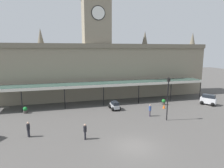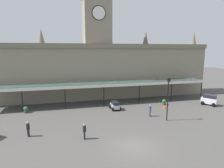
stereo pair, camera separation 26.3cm
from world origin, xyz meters
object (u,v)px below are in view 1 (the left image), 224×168
object	(u,v)px
planter_forecourt_centre	(25,110)
traffic_cone	(164,106)
pedestrian_crossing_forecourt	(85,131)
planter_by_canopy	(163,102)
car_silver_estate	(115,106)
pedestrian_beside_cars	(150,110)
victorian_lamppost	(168,94)
car_white_van	(208,100)
pedestrian_near_entrance	(28,129)

from	to	relation	value
planter_forecourt_centre	traffic_cone	bearing A→B (deg)	-7.98
pedestrian_crossing_forecourt	planter_by_canopy	world-z (taller)	pedestrian_crossing_forecourt
car_silver_estate	planter_by_canopy	distance (m)	8.65
pedestrian_beside_cars	victorian_lamppost	bearing A→B (deg)	-54.27
pedestrian_beside_cars	traffic_cone	distance (m)	4.74
car_white_van	pedestrian_beside_cars	size ratio (longest dim) A/B	1.55
pedestrian_crossing_forecourt	planter_by_canopy	bearing A→B (deg)	33.39
traffic_cone	pedestrian_crossing_forecourt	bearing A→B (deg)	-150.36
pedestrian_beside_cars	pedestrian_near_entrance	bearing A→B (deg)	-169.85
victorian_lamppost	planter_by_canopy	xyz separation A→B (m)	(3.25, 6.62, -3.00)
pedestrian_crossing_forecourt	pedestrian_beside_cars	world-z (taller)	same
pedestrian_beside_cars	victorian_lamppost	size ratio (longest dim) A/B	0.29
traffic_cone	planter_forecourt_centre	xyz separation A→B (m)	(-20.82, 2.92, 0.17)
traffic_cone	planter_forecourt_centre	distance (m)	21.03
car_white_van	victorian_lamppost	distance (m)	11.80
car_silver_estate	planter_forecourt_centre	xyz separation A→B (m)	(-13.10, 1.51, -0.07)
pedestrian_near_entrance	victorian_lamppost	bearing A→B (deg)	2.50
traffic_cone	car_silver_estate	bearing A→B (deg)	169.65
pedestrian_near_entrance	victorian_lamppost	world-z (taller)	victorian_lamppost
victorian_lamppost	traffic_cone	xyz separation A→B (m)	(2.33, 4.82, -3.17)
victorian_lamppost	planter_by_canopy	distance (m)	7.97
pedestrian_near_entrance	traffic_cone	size ratio (longest dim) A/B	2.60
car_silver_estate	traffic_cone	xyz separation A→B (m)	(7.72, -1.41, -0.24)
car_white_van	pedestrian_crossing_forecourt	world-z (taller)	car_white_van
pedestrian_crossing_forecourt	planter_forecourt_centre	xyz separation A→B (m)	(-7.48, 10.51, -0.42)
traffic_cone	planter_by_canopy	world-z (taller)	planter_by_canopy
pedestrian_beside_cars	traffic_cone	bearing A→B (deg)	36.60
car_white_van	traffic_cone	size ratio (longest dim) A/B	4.01
pedestrian_crossing_forecourt	planter_forecourt_centre	world-z (taller)	pedestrian_crossing_forecourt
car_silver_estate	planter_forecourt_centre	bearing A→B (deg)	173.43
car_white_van	car_silver_estate	world-z (taller)	car_white_van
car_white_van	planter_forecourt_centre	distance (m)	29.14
planter_forecourt_centre	pedestrian_crossing_forecourt	bearing A→B (deg)	-54.58
pedestrian_near_entrance	planter_by_canopy	bearing A→B (deg)	20.19
pedestrian_near_entrance	planter_forecourt_centre	bearing A→B (deg)	101.59
pedestrian_beside_cars	pedestrian_crossing_forecourt	bearing A→B (deg)	-153.42
pedestrian_near_entrance	pedestrian_beside_cars	size ratio (longest dim) A/B	1.00
pedestrian_near_entrance	traffic_cone	bearing A→B (deg)	16.21
car_silver_estate	traffic_cone	bearing A→B (deg)	-10.35
planter_forecourt_centre	car_silver_estate	bearing A→B (deg)	-6.57
planter_forecourt_centre	planter_by_canopy	bearing A→B (deg)	-2.92
car_silver_estate	pedestrian_beside_cars	distance (m)	5.78
pedestrian_beside_cars	planter_forecourt_centre	xyz separation A→B (m)	(-17.04, 5.73, -0.42)
car_silver_estate	pedestrian_near_entrance	distance (m)	13.33
pedestrian_beside_cars	planter_by_canopy	distance (m)	6.60
planter_by_canopy	pedestrian_beside_cars	bearing A→B (deg)	-135.51
car_white_van	car_silver_estate	distance (m)	15.95
victorian_lamppost	car_silver_estate	bearing A→B (deg)	130.88
pedestrian_crossing_forecourt	victorian_lamppost	bearing A→B (deg)	14.15
pedestrian_beside_cars	victorian_lamppost	distance (m)	3.58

